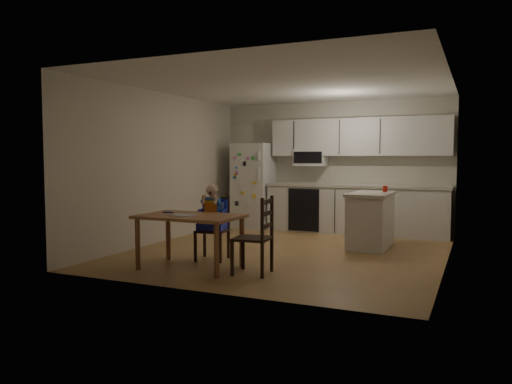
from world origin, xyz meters
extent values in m
cube|color=olive|center=(0.00, 0.00, -0.01)|extent=(4.50, 5.00, 0.01)
cube|color=beige|center=(0.00, 2.50, 1.25)|extent=(4.50, 0.02, 2.50)
cube|color=beige|center=(-2.25, 0.00, 1.25)|extent=(0.02, 5.00, 2.50)
cube|color=beige|center=(2.25, 0.00, 1.25)|extent=(0.02, 5.00, 2.50)
cube|color=white|center=(0.00, 0.00, 2.50)|extent=(4.50, 5.00, 0.01)
cube|color=silver|center=(-1.55, 2.15, 0.85)|extent=(0.72, 0.70, 1.70)
cube|color=silver|center=(0.53, 2.20, 0.43)|extent=(3.34, 0.60, 0.86)
cube|color=beige|center=(0.53, 2.19, 0.89)|extent=(3.37, 0.62, 0.05)
cube|color=black|center=(-0.39, 1.89, 0.43)|extent=(0.60, 0.02, 0.80)
cube|color=silver|center=(0.53, 2.33, 1.80)|extent=(3.34, 0.34, 0.70)
cube|color=silver|center=(-0.39, 2.30, 1.42)|extent=(0.60, 0.38, 0.33)
cube|color=silver|center=(1.07, 0.90, 0.41)|extent=(0.56, 1.12, 0.82)
cube|color=beige|center=(1.07, 0.90, 0.84)|extent=(0.62, 1.17, 0.05)
cylinder|color=red|center=(1.24, 1.14, 0.92)|extent=(0.08, 0.08, 0.10)
cube|color=brown|center=(-0.73, -1.59, 0.67)|extent=(1.28, 0.83, 0.04)
cylinder|color=brown|center=(-1.30, -1.93, 0.33)|extent=(0.06, 0.06, 0.65)
cylinder|color=brown|center=(-1.30, -1.25, 0.33)|extent=(0.06, 0.06, 0.65)
cylinder|color=brown|center=(-0.17, -1.93, 0.33)|extent=(0.06, 0.06, 0.65)
cylinder|color=brown|center=(-0.17, -1.25, 0.33)|extent=(0.06, 0.06, 0.65)
cube|color=#AAAAAF|center=(-0.78, -1.68, 0.69)|extent=(0.27, 0.24, 0.01)
cylinder|color=#1A26C5|center=(-1.15, -1.50, 0.70)|extent=(0.12, 0.06, 0.02)
cube|color=black|center=(-0.73, -1.02, 0.41)|extent=(0.45, 0.45, 0.03)
cube|color=black|center=(-0.88, -1.22, 0.20)|extent=(0.04, 0.04, 0.39)
cube|color=black|center=(-0.94, -0.87, 0.20)|extent=(0.04, 0.04, 0.39)
cube|color=black|center=(-0.53, -1.16, 0.20)|extent=(0.04, 0.04, 0.39)
cube|color=black|center=(-0.59, -0.81, 0.20)|extent=(0.04, 0.04, 0.39)
cube|color=black|center=(-0.76, -0.84, 0.66)|extent=(0.39, 0.10, 0.47)
cube|color=#1A26C5|center=(-0.73, -1.02, 0.47)|extent=(0.40, 0.37, 0.09)
cube|color=#1A26C5|center=(-0.76, -0.89, 0.68)|extent=(0.36, 0.11, 0.32)
cube|color=#569BED|center=(-0.73, -1.04, 0.52)|extent=(0.31, 0.28, 0.02)
cube|color=#1B339F|center=(-0.74, -1.01, 0.74)|extent=(0.23, 0.16, 0.24)
cube|color=red|center=(-0.73, -1.07, 0.73)|extent=(0.18, 0.04, 0.19)
sphere|color=beige|center=(-0.73, -1.02, 0.97)|extent=(0.18, 0.18, 0.16)
ellipsoid|color=olive|center=(-0.73, -1.02, 0.98)|extent=(0.18, 0.17, 0.13)
cube|color=black|center=(0.12, -1.54, 0.43)|extent=(0.46, 0.46, 0.03)
cube|color=black|center=(-0.09, -1.37, 0.21)|extent=(0.04, 0.04, 0.42)
cube|color=black|center=(0.29, -1.33, 0.21)|extent=(0.04, 0.04, 0.42)
cube|color=black|center=(-0.06, -1.74, 0.21)|extent=(0.04, 0.04, 0.42)
cube|color=black|center=(0.32, -1.71, 0.21)|extent=(0.04, 0.04, 0.42)
cube|color=black|center=(0.30, -1.52, 0.70)|extent=(0.07, 0.42, 0.50)
camera|label=1|loc=(2.62, -7.00, 1.42)|focal=35.00mm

